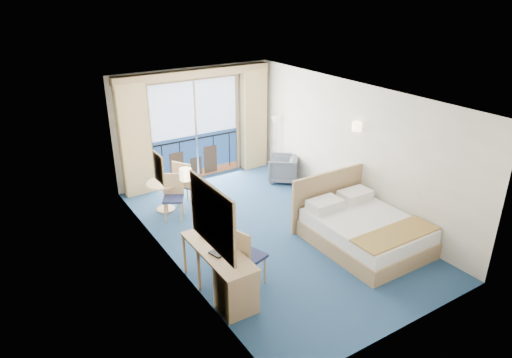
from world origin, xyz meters
name	(u,v)px	position (x,y,z in m)	size (l,w,h in m)	color
floor	(270,231)	(0.00, 0.00, 0.00)	(6.50, 6.50, 0.00)	navy
room_walls	(271,145)	(0.00, 0.00, 1.78)	(4.04, 6.54, 2.72)	white
balcony_door	(196,133)	(-0.01, 3.22, 1.14)	(2.36, 0.03, 2.52)	navy
curtain_left	(135,140)	(-1.55, 3.07, 1.28)	(0.65, 0.22, 2.55)	#D6BA76
curtain_right	(254,120)	(1.55, 3.07, 1.28)	(0.65, 0.22, 2.55)	#D6BA76
pelmet	(195,73)	(0.00, 3.10, 2.58)	(3.80, 0.25, 0.18)	tan
mirror	(212,217)	(-1.97, -1.50, 1.55)	(0.05, 1.25, 0.95)	tan
wall_print	(159,168)	(-1.97, 0.45, 1.60)	(0.04, 0.42, 0.52)	tan
sconce_left	(186,174)	(-1.94, -0.60, 1.85)	(0.18, 0.18, 0.18)	#FFE8B2
sconce_right	(357,126)	(1.94, -0.15, 1.85)	(0.18, 0.18, 0.18)	#FFE8B2
bed	(363,229)	(1.17, -1.30, 0.31)	(1.77, 2.11, 1.12)	tan
nightstand	(344,200)	(1.79, -0.12, 0.25)	(0.39, 0.37, 0.51)	#A18755
phone	(345,188)	(1.77, -0.14, 0.55)	(0.18, 0.14, 0.08)	white
armchair	(283,169)	(1.65, 1.89, 0.31)	(0.67, 0.69, 0.63)	#4B515B
floor_lamp	(275,130)	(1.82, 2.52, 1.09)	(0.20, 0.20, 1.43)	silver
desk	(232,282)	(-1.72, -1.55, 0.41)	(0.55, 1.59, 0.74)	tan
desk_chair	(245,254)	(-1.32, -1.24, 0.59)	(0.57, 0.57, 1.05)	#1F2549
folder	(221,251)	(-1.71, -1.21, 0.76)	(0.30, 0.23, 0.03)	black
desk_lamp	(202,216)	(-1.72, -0.64, 1.10)	(0.13, 0.13, 0.48)	silver
round_table	(164,189)	(-1.37, 1.95, 0.48)	(0.71, 0.71, 0.64)	tan
table_chair_a	(186,181)	(-0.92, 1.85, 0.59)	(0.63, 0.63, 1.06)	#1F2549
table_chair_b	(173,194)	(-1.33, 1.56, 0.52)	(0.55, 0.55, 0.92)	#1F2549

